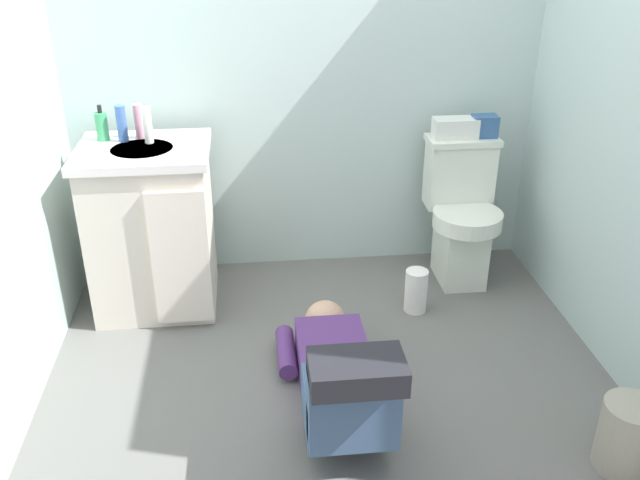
{
  "coord_description": "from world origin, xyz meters",
  "views": [
    {
      "loc": [
        -0.29,
        -2.39,
        1.82
      ],
      "look_at": [
        0.0,
        0.34,
        0.45
      ],
      "focal_mm": 38.11,
      "sensor_mm": 36.0,
      "label": 1
    }
  ],
  "objects_px": {
    "tissue_box": "(455,128)",
    "vanity_cabinet": "(153,227)",
    "person_plumber": "(339,376)",
    "toiletry_bag": "(484,126)",
    "bottle_pink": "(139,121)",
    "soap_dispenser": "(102,126)",
    "paper_towel_roll": "(416,291)",
    "toilet": "(461,213)",
    "bottle_blue": "(122,124)",
    "faucet": "(145,127)",
    "bottle_white": "(148,125)",
    "trash_can": "(627,436)"
  },
  "relations": [
    {
      "from": "tissue_box",
      "to": "vanity_cabinet",
      "type": "bearing_deg",
      "value": -172.63
    },
    {
      "from": "person_plumber",
      "to": "toiletry_bag",
      "type": "height_order",
      "value": "toiletry_bag"
    },
    {
      "from": "vanity_cabinet",
      "to": "bottle_pink",
      "type": "bearing_deg",
      "value": 100.25
    },
    {
      "from": "soap_dispenser",
      "to": "paper_towel_roll",
      "type": "height_order",
      "value": "soap_dispenser"
    },
    {
      "from": "toilet",
      "to": "bottle_blue",
      "type": "height_order",
      "value": "bottle_blue"
    },
    {
      "from": "faucet",
      "to": "paper_towel_roll",
      "type": "distance_m",
      "value": 1.52
    },
    {
      "from": "faucet",
      "to": "tissue_box",
      "type": "distance_m",
      "value": 1.52
    },
    {
      "from": "bottle_pink",
      "to": "soap_dispenser",
      "type": "bearing_deg",
      "value": -175.07
    },
    {
      "from": "tissue_box",
      "to": "bottle_white",
      "type": "xyz_separation_m",
      "value": [
        -1.49,
        -0.13,
        0.11
      ]
    },
    {
      "from": "vanity_cabinet",
      "to": "trash_can",
      "type": "height_order",
      "value": "vanity_cabinet"
    },
    {
      "from": "toilet",
      "to": "person_plumber",
      "type": "distance_m",
      "value": 1.3
    },
    {
      "from": "toilet",
      "to": "vanity_cabinet",
      "type": "distance_m",
      "value": 1.56
    },
    {
      "from": "person_plumber",
      "to": "toilet",
      "type": "bearing_deg",
      "value": 52.89
    },
    {
      "from": "faucet",
      "to": "bottle_pink",
      "type": "relative_size",
      "value": 0.62
    },
    {
      "from": "bottle_blue",
      "to": "bottle_white",
      "type": "height_order",
      "value": "bottle_white"
    },
    {
      "from": "faucet",
      "to": "bottle_blue",
      "type": "distance_m",
      "value": 0.11
    },
    {
      "from": "soap_dispenser",
      "to": "paper_towel_roll",
      "type": "xyz_separation_m",
      "value": [
        1.45,
        -0.34,
        -0.78
      ]
    },
    {
      "from": "toilet",
      "to": "trash_can",
      "type": "height_order",
      "value": "toilet"
    },
    {
      "from": "soap_dispenser",
      "to": "bottle_pink",
      "type": "distance_m",
      "value": 0.17
    },
    {
      "from": "person_plumber",
      "to": "bottle_pink",
      "type": "height_order",
      "value": "bottle_pink"
    },
    {
      "from": "vanity_cabinet",
      "to": "toiletry_bag",
      "type": "relative_size",
      "value": 6.61
    },
    {
      "from": "person_plumber",
      "to": "soap_dispenser",
      "type": "xyz_separation_m",
      "value": [
        -0.98,
        1.05,
        0.71
      ]
    },
    {
      "from": "vanity_cabinet",
      "to": "paper_towel_roll",
      "type": "bearing_deg",
      "value": -9.66
    },
    {
      "from": "soap_dispenser",
      "to": "bottle_blue",
      "type": "bearing_deg",
      "value": -15.73
    },
    {
      "from": "trash_can",
      "to": "soap_dispenser",
      "type": "bearing_deg",
      "value": 143.47
    },
    {
      "from": "bottle_blue",
      "to": "toiletry_bag",
      "type": "bearing_deg",
      "value": 3.14
    },
    {
      "from": "toilet",
      "to": "tissue_box",
      "type": "height_order",
      "value": "tissue_box"
    },
    {
      "from": "trash_can",
      "to": "paper_towel_roll",
      "type": "relative_size",
      "value": 1.24
    },
    {
      "from": "vanity_cabinet",
      "to": "trash_can",
      "type": "distance_m",
      "value": 2.21
    },
    {
      "from": "faucet",
      "to": "trash_can",
      "type": "distance_m",
      "value": 2.4
    },
    {
      "from": "faucet",
      "to": "trash_can",
      "type": "xyz_separation_m",
      "value": [
        1.75,
        -1.46,
        -0.73
      ]
    },
    {
      "from": "toilet",
      "to": "toiletry_bag",
      "type": "relative_size",
      "value": 6.05
    },
    {
      "from": "bottle_white",
      "to": "trash_can",
      "type": "bearing_deg",
      "value": -38.56
    },
    {
      "from": "tissue_box",
      "to": "bottle_white",
      "type": "bearing_deg",
      "value": -174.9
    },
    {
      "from": "bottle_pink",
      "to": "trash_can",
      "type": "bearing_deg",
      "value": -39.32
    },
    {
      "from": "tissue_box",
      "to": "paper_towel_roll",
      "type": "relative_size",
      "value": 1.0
    },
    {
      "from": "bottle_blue",
      "to": "bottle_white",
      "type": "xyz_separation_m",
      "value": [
        0.12,
        -0.04,
        0.0
      ]
    },
    {
      "from": "soap_dispenser",
      "to": "bottle_white",
      "type": "distance_m",
      "value": 0.23
    },
    {
      "from": "bottle_white",
      "to": "bottle_pink",
      "type": "bearing_deg",
      "value": 122.19
    },
    {
      "from": "faucet",
      "to": "bottle_pink",
      "type": "xyz_separation_m",
      "value": [
        -0.02,
        -0.01,
        0.03
      ]
    },
    {
      "from": "soap_dispenser",
      "to": "paper_towel_roll",
      "type": "relative_size",
      "value": 0.75
    },
    {
      "from": "bottle_pink",
      "to": "toiletry_bag",
      "type": "bearing_deg",
      "value": 1.87
    },
    {
      "from": "trash_can",
      "to": "paper_towel_roll",
      "type": "xyz_separation_m",
      "value": [
        -0.49,
        1.1,
        -0.03
      ]
    },
    {
      "from": "tissue_box",
      "to": "bottle_pink",
      "type": "relative_size",
      "value": 1.36
    },
    {
      "from": "bottle_white",
      "to": "trash_can",
      "type": "height_order",
      "value": "bottle_white"
    },
    {
      "from": "tissue_box",
      "to": "trash_can",
      "type": "distance_m",
      "value": 1.67
    },
    {
      "from": "faucet",
      "to": "person_plumber",
      "type": "bearing_deg",
      "value": -53.61
    },
    {
      "from": "vanity_cabinet",
      "to": "person_plumber",
      "type": "height_order",
      "value": "vanity_cabinet"
    },
    {
      "from": "toilet",
      "to": "trash_can",
      "type": "bearing_deg",
      "value": -82.32
    },
    {
      "from": "person_plumber",
      "to": "toiletry_bag",
      "type": "xyz_separation_m",
      "value": [
        0.88,
        1.12,
        0.63
      ]
    }
  ]
}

